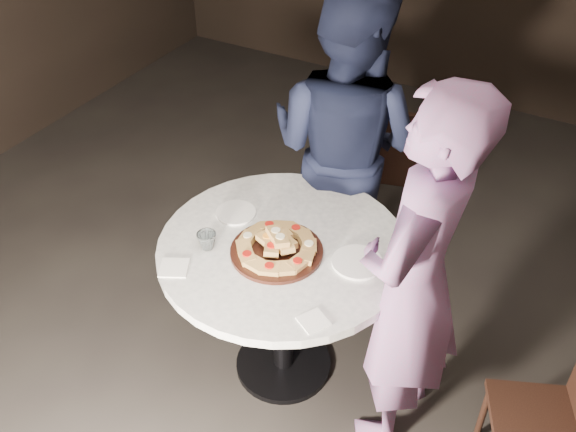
{
  "coord_description": "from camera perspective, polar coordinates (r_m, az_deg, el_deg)",
  "views": [
    {
      "loc": [
        1.06,
        -1.82,
        2.76
      ],
      "look_at": [
        -0.03,
        0.14,
        0.99
      ],
      "focal_mm": 40.0,
      "sensor_mm": 36.0,
      "label": 1
    }
  ],
  "objects": [
    {
      "name": "floor",
      "position": [
        3.47,
        -0.74,
        -14.3
      ],
      "size": [
        7.0,
        7.0,
        0.0
      ],
      "primitive_type": "plane",
      "color": "black",
      "rests_on": "ground"
    },
    {
      "name": "napkin_far",
      "position": [
        2.57,
        2.28,
        -9.32
      ],
      "size": [
        0.15,
        0.15,
        0.01
      ],
      "primitive_type": "cube",
      "rotation": [
        0.0,
        0.0,
        -0.53
      ],
      "color": "white",
      "rests_on": "table"
    },
    {
      "name": "chair_right",
      "position": [
        3.02,
        22.88,
        -15.86
      ],
      "size": [
        0.49,
        0.49,
        0.78
      ],
      "rotation": [
        0.0,
        0.0,
        -1.18
      ],
      "color": "black",
      "rests_on": "ground"
    },
    {
      "name": "table",
      "position": [
        3.01,
        -0.46,
        -4.84
      ],
      "size": [
        1.38,
        1.38,
        0.86
      ],
      "rotation": [
        0.0,
        0.0,
        0.24
      ],
      "color": "black",
      "rests_on": "ground"
    },
    {
      "name": "plate_right",
      "position": [
        2.82,
        6.17,
        -4.1
      ],
      "size": [
        0.23,
        0.23,
        0.01
      ],
      "primitive_type": "cylinder",
      "rotation": [
        0.0,
        0.0,
        -0.04
      ],
      "color": "white",
      "rests_on": "table"
    },
    {
      "name": "chair_far",
      "position": [
        4.06,
        8.14,
        5.02
      ],
      "size": [
        0.56,
        0.57,
        0.97
      ],
      "rotation": [
        0.0,
        0.0,
        3.41
      ],
      "color": "black",
      "rests_on": "ground"
    },
    {
      "name": "serving_board",
      "position": [
        2.86,
        -1.02,
        -3.14
      ],
      "size": [
        0.5,
        0.5,
        0.02
      ],
      "primitive_type": "cylinder",
      "rotation": [
        0.0,
        0.0,
        0.24
      ],
      "color": "black",
      "rests_on": "table"
    },
    {
      "name": "plate_left",
      "position": [
        3.09,
        -4.66,
        0.3
      ],
      "size": [
        0.26,
        0.26,
        0.01
      ],
      "primitive_type": "cylinder",
      "rotation": [
        0.0,
        0.0,
        -0.43
      ],
      "color": "white",
      "rests_on": "table"
    },
    {
      "name": "focaccia_pile",
      "position": [
        2.83,
        -0.97,
        -2.58
      ],
      "size": [
        0.37,
        0.37,
        0.1
      ],
      "rotation": [
        0.0,
        0.0,
        -0.37
      ],
      "color": "#A87D41",
      "rests_on": "serving_board"
    },
    {
      "name": "napkin_near",
      "position": [
        2.83,
        -10.1,
        -4.54
      ],
      "size": [
        0.16,
        0.16,
        0.01
      ],
      "primitive_type": "cube",
      "rotation": [
        0.0,
        0.0,
        0.47
      ],
      "color": "white",
      "rests_on": "table"
    },
    {
      "name": "diner_teal",
      "position": [
        2.69,
        11.1,
        -5.9
      ],
      "size": [
        0.48,
        0.69,
        1.82
      ],
      "primitive_type": "imported",
      "rotation": [
        0.0,
        0.0,
        -1.64
      ],
      "color": "slate",
      "rests_on": "ground"
    },
    {
      "name": "diner_navy",
      "position": [
        3.46,
        5.0,
        6.07
      ],
      "size": [
        0.94,
        0.76,
        1.84
      ],
      "primitive_type": "imported",
      "rotation": [
        0.0,
        0.0,
        3.06
      ],
      "color": "black",
      "rests_on": "ground"
    },
    {
      "name": "water_glass",
      "position": [
        2.89,
        -7.23,
        -2.19
      ],
      "size": [
        0.1,
        0.1,
        0.08
      ],
      "primitive_type": "imported",
      "rotation": [
        0.0,
        0.0,
        -0.21
      ],
      "color": "silver",
      "rests_on": "table"
    }
  ]
}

